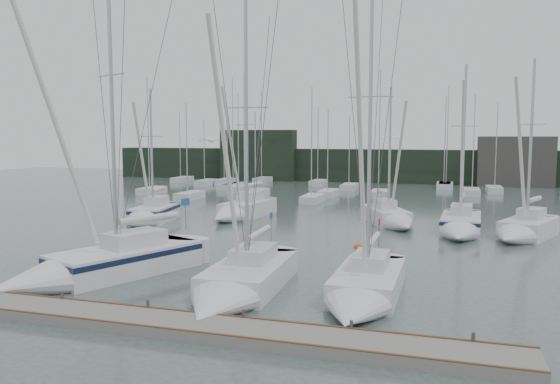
% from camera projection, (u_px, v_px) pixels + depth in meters
% --- Properties ---
extents(ground, '(160.00, 160.00, 0.00)m').
position_uv_depth(ground, '(234.00, 293.00, 24.60)').
color(ground, '#414F4C').
rests_on(ground, ground).
extents(dock, '(24.00, 2.00, 0.40)m').
position_uv_depth(dock, '(183.00, 326.00, 19.83)').
color(dock, slate).
rests_on(dock, ground).
extents(far_treeline, '(90.00, 4.00, 5.00)m').
position_uv_depth(far_treeline, '(386.00, 166.00, 83.27)').
color(far_treeline, black).
rests_on(far_treeline, ground).
extents(far_building_left, '(12.00, 3.00, 8.00)m').
position_uv_depth(far_building_left, '(258.00, 155.00, 87.08)').
color(far_building_left, black).
rests_on(far_building_left, ground).
extents(far_building_right, '(10.00, 3.00, 7.00)m').
position_uv_depth(far_building_right, '(515.00, 162.00, 75.99)').
color(far_building_right, '#3D3B38').
rests_on(far_building_right, ground).
extents(mast_forest, '(60.86, 27.65, 14.70)m').
position_uv_depth(mast_forest, '(347.00, 188.00, 68.60)').
color(mast_forest, silver).
rests_on(mast_forest, ground).
extents(sailboat_near_left, '(7.25, 11.20, 17.00)m').
position_uv_depth(sailboat_near_left, '(89.00, 268.00, 26.62)').
color(sailboat_near_left, silver).
rests_on(sailboat_near_left, ground).
extents(sailboat_near_center, '(3.42, 10.26, 14.24)m').
position_uv_depth(sailboat_near_center, '(235.00, 287.00, 23.68)').
color(sailboat_near_center, silver).
rests_on(sailboat_near_center, ground).
extents(sailboat_near_right, '(2.80, 9.34, 14.81)m').
position_uv_depth(sailboat_near_right, '(362.00, 293.00, 22.80)').
color(sailboat_near_right, silver).
rests_on(sailboat_near_right, ground).
extents(sailboat_mid_a, '(3.79, 7.87, 11.75)m').
position_uv_depth(sailboat_mid_a, '(149.00, 216.00, 44.12)').
color(sailboat_mid_a, silver).
rests_on(sailboat_mid_a, ground).
extents(sailboat_mid_b, '(3.65, 9.20, 13.38)m').
position_uv_depth(sailboat_mid_b, '(239.00, 211.00, 46.66)').
color(sailboat_mid_b, silver).
rests_on(sailboat_mid_b, ground).
extents(sailboat_mid_c, '(5.37, 7.93, 11.65)m').
position_uv_depth(sailboat_mid_c, '(393.00, 219.00, 42.68)').
color(sailboat_mid_c, silver).
rests_on(sailboat_mid_c, ground).
extents(sailboat_mid_d, '(3.16, 8.80, 13.03)m').
position_uv_depth(sailboat_mid_d, '(460.00, 227.00, 38.89)').
color(sailboat_mid_d, silver).
rests_on(sailboat_mid_d, ground).
extents(sailboat_mid_e, '(5.46, 7.86, 13.11)m').
position_uv_depth(sailboat_mid_e, '(522.00, 231.00, 37.12)').
color(sailboat_mid_e, silver).
rests_on(sailboat_mid_e, ground).
extents(buoy_a, '(0.46, 0.46, 0.46)m').
position_uv_depth(buoy_a, '(246.00, 243.00, 36.28)').
color(buoy_a, '#E04513').
rests_on(buoy_a, ground).
extents(buoy_b, '(0.52, 0.52, 0.52)m').
position_uv_depth(buoy_b, '(358.00, 248.00, 34.64)').
color(buoy_b, '#E04513').
rests_on(buoy_b, ground).
extents(buoy_c, '(0.47, 0.47, 0.47)m').
position_uv_depth(buoy_c, '(179.00, 238.00, 37.85)').
color(buoy_c, '#E04513').
rests_on(buoy_c, ground).
extents(seagull, '(1.08, 0.50, 0.21)m').
position_uv_depth(seagull, '(212.00, 140.00, 24.16)').
color(seagull, white).
rests_on(seagull, ground).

